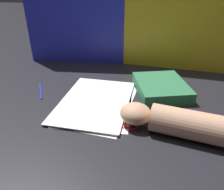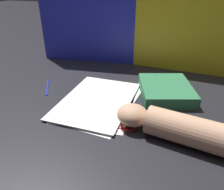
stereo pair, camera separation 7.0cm
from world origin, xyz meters
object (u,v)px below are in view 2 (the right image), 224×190
Objects in this scene: paper_stack at (99,100)px; book_closed at (166,90)px; scissors at (128,120)px; hand_forearm at (174,126)px.

paper_stack is 1.41× the size of book_closed.
paper_stack is 2.26× the size of scissors.
hand_forearm is (0.05, -0.25, 0.02)m from book_closed.
scissors is 0.50× the size of hand_forearm.
scissors is at bearing 162.69° from hand_forearm.
book_closed reaches higher than scissors.
book_closed is 0.23m from scissors.
scissors is (0.13, -0.08, 0.00)m from paper_stack.
paper_stack is 0.15m from scissors.
hand_forearm is (0.27, -0.13, 0.04)m from paper_stack.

